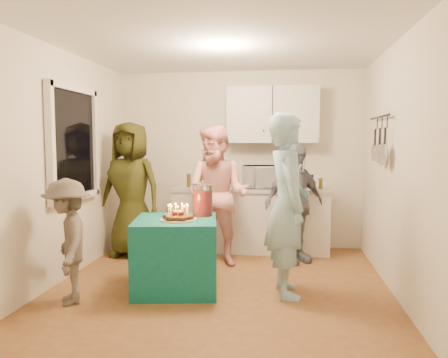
# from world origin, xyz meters

# --- Properties ---
(floor) EXTENTS (4.00, 4.00, 0.00)m
(floor) POSITION_xyz_m (0.00, 0.00, 0.00)
(floor) COLOR brown
(floor) RESTS_ON ground
(ceiling) EXTENTS (4.00, 4.00, 0.00)m
(ceiling) POSITION_xyz_m (0.00, 0.00, 2.60)
(ceiling) COLOR white
(ceiling) RESTS_ON floor
(back_wall) EXTENTS (3.60, 3.60, 0.00)m
(back_wall) POSITION_xyz_m (0.00, 2.00, 1.30)
(back_wall) COLOR silver
(back_wall) RESTS_ON floor
(left_wall) EXTENTS (4.00, 4.00, 0.00)m
(left_wall) POSITION_xyz_m (-1.80, 0.00, 1.30)
(left_wall) COLOR silver
(left_wall) RESTS_ON floor
(right_wall) EXTENTS (4.00, 4.00, 0.00)m
(right_wall) POSITION_xyz_m (1.80, 0.00, 1.30)
(right_wall) COLOR silver
(right_wall) RESTS_ON floor
(window_night) EXTENTS (0.04, 1.00, 1.20)m
(window_night) POSITION_xyz_m (-1.77, 0.30, 1.55)
(window_night) COLOR black
(window_night) RESTS_ON left_wall
(counter) EXTENTS (2.20, 0.58, 0.86)m
(counter) POSITION_xyz_m (0.20, 1.70, 0.43)
(counter) COLOR white
(counter) RESTS_ON floor
(countertop) EXTENTS (2.24, 0.62, 0.05)m
(countertop) POSITION_xyz_m (0.20, 1.70, 0.89)
(countertop) COLOR beige
(countertop) RESTS_ON counter
(upper_cabinet) EXTENTS (1.30, 0.30, 0.80)m
(upper_cabinet) POSITION_xyz_m (0.50, 1.85, 1.95)
(upper_cabinet) COLOR white
(upper_cabinet) RESTS_ON back_wall
(pot_rack) EXTENTS (0.12, 1.00, 0.60)m
(pot_rack) POSITION_xyz_m (1.72, 0.70, 1.60)
(pot_rack) COLOR black
(pot_rack) RESTS_ON right_wall
(microwave) EXTENTS (0.63, 0.48, 0.32)m
(microwave) POSITION_xyz_m (0.38, 1.70, 1.07)
(microwave) COLOR white
(microwave) RESTS_ON countertop
(party_table) EXTENTS (0.98, 0.98, 0.76)m
(party_table) POSITION_xyz_m (-0.46, -0.08, 0.38)
(party_table) COLOR #0E615A
(party_table) RESTS_ON floor
(donut_cake) EXTENTS (0.38, 0.38, 0.18)m
(donut_cake) POSITION_xyz_m (-0.41, -0.15, 0.85)
(donut_cake) COLOR #381C0C
(donut_cake) RESTS_ON party_table
(punch_jar) EXTENTS (0.22, 0.22, 0.34)m
(punch_jar) POSITION_xyz_m (-0.21, 0.16, 0.93)
(punch_jar) COLOR red
(punch_jar) RESTS_ON party_table
(man_birthday) EXTENTS (0.57, 0.75, 1.86)m
(man_birthday) POSITION_xyz_m (0.71, -0.07, 0.93)
(man_birthday) COLOR #98C8DD
(man_birthday) RESTS_ON floor
(woman_back_left) EXTENTS (0.99, 0.75, 1.83)m
(woman_back_left) POSITION_xyz_m (-1.40, 1.19, 0.92)
(woman_back_left) COLOR #525418
(woman_back_left) RESTS_ON floor
(woman_back_center) EXTENTS (1.02, 0.89, 1.78)m
(woman_back_center) POSITION_xyz_m (-0.16, 0.91, 0.89)
(woman_back_center) COLOR pink
(woman_back_center) RESTS_ON floor
(woman_back_right) EXTENTS (0.95, 0.85, 1.55)m
(woman_back_right) POSITION_xyz_m (0.81, 1.15, 0.77)
(woman_back_right) COLOR black
(woman_back_right) RESTS_ON floor
(child_near_left) EXTENTS (0.78, 0.91, 1.22)m
(child_near_left) POSITION_xyz_m (-1.40, -0.60, 0.61)
(child_near_left) COLOR #4F483F
(child_near_left) RESTS_ON floor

